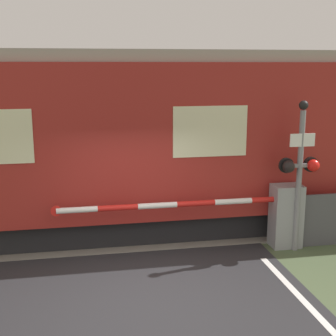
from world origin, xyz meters
The scene contains 5 objects.
ground_plane centered at (0.00, 0.00, 0.00)m, with size 80.00×80.00×0.00m, color #475638.
track_bed centered at (0.00, 3.37, 0.02)m, with size 36.00×3.20×0.13m.
train centered at (1.60, 3.37, 2.03)m, with size 14.96×3.06×3.97m.
crossing_barrier centered at (2.84, 1.59, 0.71)m, with size 4.98×0.44×1.30m.
signal_post centered at (3.29, 1.35, 1.72)m, with size 0.82×0.26×3.02m.
Camera 1 is at (-0.89, -6.96, 3.67)m, focal length 50.00 mm.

